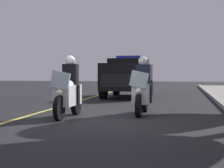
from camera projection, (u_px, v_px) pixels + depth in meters
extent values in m
plane|color=black|center=(101.00, 121.00, 10.07)|extent=(80.00, 80.00, 0.00)
cube|color=#E0D14C|center=(16.00, 119.00, 10.47)|extent=(48.00, 0.12, 0.01)
cylinder|color=black|center=(59.00, 109.00, 10.14)|extent=(0.64, 0.14, 0.64)
cylinder|color=black|center=(76.00, 104.00, 11.61)|extent=(0.64, 0.16, 0.64)
cube|color=white|center=(68.00, 95.00, 10.85)|extent=(1.21, 0.48, 0.56)
ellipsoid|color=white|center=(67.00, 84.00, 10.79)|extent=(0.57, 0.34, 0.24)
cube|color=silver|center=(60.00, 80.00, 10.22)|extent=(0.08, 0.56, 0.53)
sphere|color=#F9F4CC|center=(60.00, 93.00, 10.17)|extent=(0.17, 0.17, 0.17)
sphere|color=red|center=(56.00, 83.00, 10.38)|extent=(0.09, 0.09, 0.09)
sphere|color=#1933F2|center=(68.00, 83.00, 10.31)|extent=(0.09, 0.09, 0.09)
cube|color=black|center=(70.00, 75.00, 11.05)|extent=(0.29, 0.41, 0.60)
cube|color=black|center=(77.00, 95.00, 10.97)|extent=(0.18, 0.15, 0.56)
cube|color=black|center=(63.00, 95.00, 11.05)|extent=(0.18, 0.15, 0.56)
sphere|color=white|center=(70.00, 60.00, 11.02)|extent=(0.28, 0.28, 0.28)
cylinder|color=black|center=(139.00, 106.00, 10.90)|extent=(0.64, 0.14, 0.64)
cylinder|color=black|center=(145.00, 102.00, 12.37)|extent=(0.64, 0.16, 0.64)
cube|color=white|center=(142.00, 94.00, 11.61)|extent=(1.21, 0.48, 0.56)
ellipsoid|color=white|center=(142.00, 83.00, 11.55)|extent=(0.57, 0.34, 0.24)
cube|color=silver|center=(139.00, 79.00, 10.98)|extent=(0.08, 0.56, 0.53)
sphere|color=#F9F4CC|center=(139.00, 91.00, 10.93)|extent=(0.17, 0.17, 0.17)
sphere|color=red|center=(134.00, 82.00, 11.14)|extent=(0.09, 0.09, 0.09)
sphere|color=#1933F2|center=(145.00, 82.00, 11.08)|extent=(0.09, 0.09, 0.09)
cube|color=black|center=(143.00, 75.00, 11.82)|extent=(0.29, 0.41, 0.60)
cube|color=black|center=(149.00, 93.00, 11.73)|extent=(0.18, 0.15, 0.56)
cube|color=black|center=(136.00, 93.00, 11.82)|extent=(0.18, 0.15, 0.56)
sphere|color=silver|center=(143.00, 61.00, 11.78)|extent=(0.28, 0.28, 0.28)
cube|color=black|center=(128.00, 76.00, 19.51)|extent=(4.96, 2.06, 1.24)
cube|color=black|center=(129.00, 62.00, 19.78)|extent=(2.45, 1.82, 0.36)
cube|color=#2633D8|center=(129.00, 57.00, 19.57)|extent=(0.32, 1.21, 0.14)
cube|color=black|center=(119.00, 80.00, 17.16)|extent=(0.17, 1.62, 0.56)
cylinder|color=black|center=(142.00, 91.00, 17.83)|extent=(0.81, 0.31, 0.80)
cylinder|color=black|center=(103.00, 90.00, 18.20)|extent=(0.81, 0.31, 0.80)
cylinder|color=black|center=(150.00, 88.00, 20.86)|extent=(0.81, 0.31, 0.80)
cylinder|color=black|center=(116.00, 88.00, 21.23)|extent=(0.81, 0.31, 0.80)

